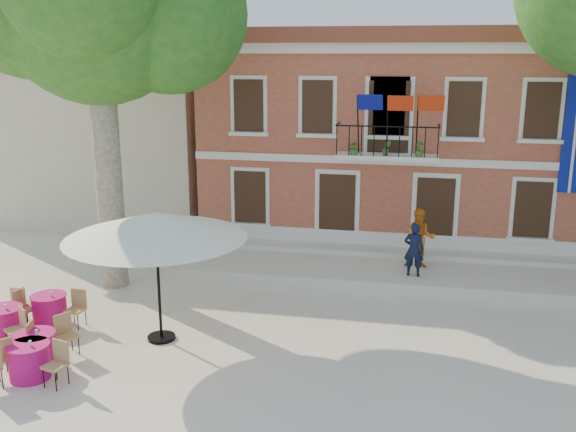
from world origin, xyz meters
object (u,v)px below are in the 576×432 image
at_px(pedestrian_navy, 414,250).
at_px(cafe_table_2, 5,321).
at_px(pedestrian_orange, 420,238).
at_px(cafe_table_0, 35,348).
at_px(cafe_table_3, 50,308).
at_px(plane_tree_west, 96,6).
at_px(cafe_table_1, 29,359).
at_px(patio_umbrella, 156,226).

xyz_separation_m(pedestrian_navy, cafe_table_2, (-9.61, -5.62, -0.68)).
distance_m(pedestrian_orange, cafe_table_0, 11.23).
bearing_deg(cafe_table_0, cafe_table_2, 143.31).
relative_size(cafe_table_0, cafe_table_3, 0.94).
relative_size(plane_tree_west, cafe_table_2, 5.79).
bearing_deg(cafe_table_2, cafe_table_1, -44.05).
relative_size(patio_umbrella, cafe_table_2, 2.29).
distance_m(pedestrian_orange, cafe_table_1, 11.46).
distance_m(pedestrian_navy, cafe_table_3, 10.16).
height_order(cafe_table_0, cafe_table_2, same).
bearing_deg(cafe_table_0, plane_tree_west, 96.66).
relative_size(pedestrian_navy, cafe_table_3, 0.83).
bearing_deg(plane_tree_west, cafe_table_1, -82.15).
xyz_separation_m(cafe_table_0, cafe_table_2, (-1.55, 1.15, 0.01)).
distance_m(pedestrian_navy, pedestrian_orange, 0.85).
bearing_deg(plane_tree_west, cafe_table_2, -103.71).
height_order(patio_umbrella, cafe_table_0, patio_umbrella).
bearing_deg(pedestrian_orange, cafe_table_1, -135.13).
bearing_deg(plane_tree_west, pedestrian_orange, 15.97).
height_order(plane_tree_west, pedestrian_navy, plane_tree_west).
bearing_deg(cafe_table_3, plane_tree_west, 83.17).
bearing_deg(cafe_table_2, cafe_table_3, 58.07).
relative_size(cafe_table_2, cafe_table_3, 0.95).
height_order(pedestrian_orange, cafe_table_2, pedestrian_orange).
bearing_deg(patio_umbrella, plane_tree_west, 130.36).
xyz_separation_m(plane_tree_west, cafe_table_3, (-0.35, -2.95, -7.48)).
bearing_deg(cafe_table_2, patio_umbrella, 10.27).
relative_size(pedestrian_orange, cafe_table_3, 0.94).
height_order(pedestrian_navy, cafe_table_1, pedestrian_navy).
bearing_deg(pedestrian_navy, cafe_table_2, 35.45).
relative_size(plane_tree_west, pedestrian_orange, 5.85).
bearing_deg(pedestrian_orange, patio_umbrella, -136.76).
bearing_deg(patio_umbrella, cafe_table_2, -169.73).
relative_size(patio_umbrella, cafe_table_1, 2.34).
distance_m(plane_tree_west, cafe_table_3, 8.05).
xyz_separation_m(patio_umbrella, pedestrian_navy, (5.89, 4.95, -1.73)).
distance_m(patio_umbrella, cafe_table_1, 3.91).
bearing_deg(cafe_table_0, patio_umbrella, 40.13).
relative_size(patio_umbrella, pedestrian_orange, 2.31).
bearing_deg(cafe_table_3, cafe_table_2, -121.93).
bearing_deg(pedestrian_orange, plane_tree_west, -164.41).
distance_m(patio_umbrella, cafe_table_2, 4.48).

